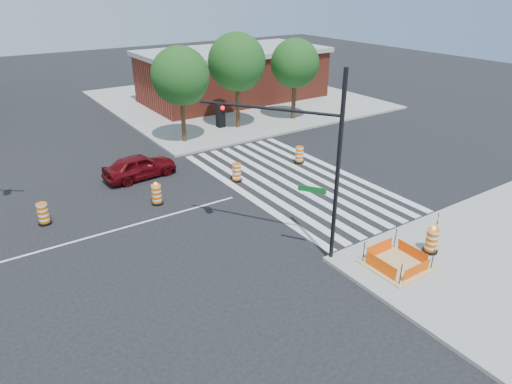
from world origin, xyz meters
TOP-DOWN VIEW (x-y plane):
  - ground at (0.00, 0.00)m, footprint 120.00×120.00m
  - sidewalk_ne at (18.00, 18.00)m, footprint 22.00×22.00m
  - crosswalk_east at (10.95, 0.00)m, footprint 6.75×13.50m
  - lane_centerline at (0.00, 0.00)m, footprint 14.00×0.12m
  - excavation_pit at (9.00, -9.00)m, footprint 2.20×2.20m
  - brick_storefront at (18.00, 18.00)m, footprint 16.50×8.50m
  - red_coupe at (4.04, 5.12)m, footprint 4.21×1.99m
  - signal_pole_se at (6.46, -5.84)m, footprint 3.24×4.71m
  - pit_drum at (10.89, -9.10)m, footprint 0.60×0.60m
  - barricade at (12.08, -8.46)m, footprint 0.70×0.48m
  - tree_north_c at (8.82, 9.33)m, footprint 3.80×3.80m
  - tree_north_d at (13.59, 10.09)m, footprint 4.10×4.10m
  - tree_north_e at (18.52, 9.69)m, footprint 3.74×3.70m
  - median_drum_2 at (-1.59, 2.39)m, footprint 0.60×0.60m
  - median_drum_3 at (3.52, 1.46)m, footprint 0.60×0.60m
  - median_drum_4 at (8.33, 1.72)m, footprint 0.60×0.60m
  - median_drum_5 at (12.98, 1.98)m, footprint 0.60×0.60m

SIDE VIEW (x-z plane):
  - ground at x=0.00m, z-range 0.00..0.00m
  - lane_centerline at x=0.00m, z-range 0.00..0.01m
  - crosswalk_east at x=10.95m, z-range 0.00..0.01m
  - sidewalk_ne at x=18.00m, z-range 0.00..0.15m
  - excavation_pit at x=9.00m, z-range -0.23..0.67m
  - median_drum_2 at x=-1.59m, z-range -0.03..0.99m
  - median_drum_4 at x=8.33m, z-range -0.03..0.99m
  - median_drum_5 at x=12.98m, z-range -0.03..0.99m
  - median_drum_3 at x=3.52m, z-range -0.10..1.08m
  - pit_drum at x=10.89m, z-range 0.05..1.23m
  - barricade at x=12.08m, z-range 0.20..1.16m
  - red_coupe at x=4.04m, z-range 0.00..1.39m
  - brick_storefront at x=18.00m, z-range 0.02..4.62m
  - tree_north_e at x=18.52m, z-range 1.08..7.37m
  - tree_north_c at x=8.82m, z-range 1.11..7.57m
  - signal_pole_se at x=6.46m, z-range 0.85..8.25m
  - tree_north_d at x=13.59m, z-range 1.20..8.16m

